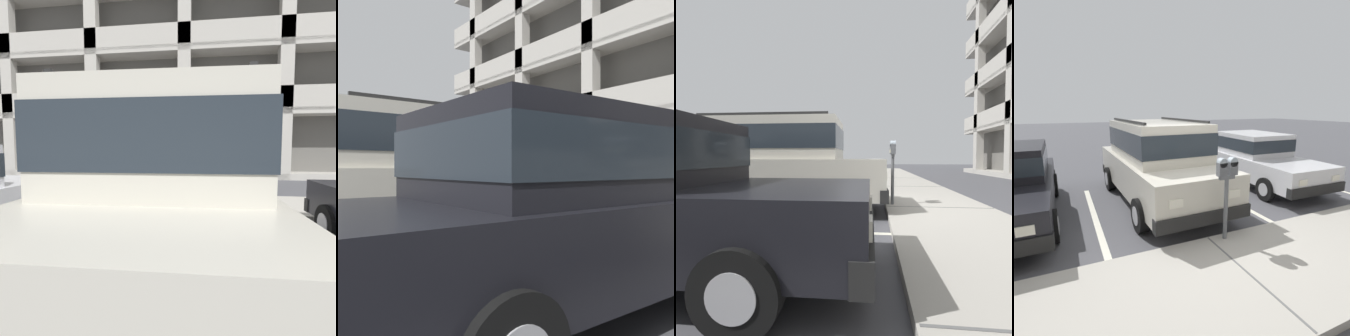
{
  "view_description": "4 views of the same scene",
  "coord_description": "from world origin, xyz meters",
  "views": [
    {
      "loc": [
        0.47,
        -5.29,
        1.5
      ],
      "look_at": [
        -0.18,
        -0.58,
        1.12
      ],
      "focal_mm": 28.0,
      "sensor_mm": 36.0,
      "label": 1
    },
    {
      "loc": [
        5.42,
        -4.65,
        1.13
      ],
      "look_at": [
        0.07,
        -0.73,
        1.13
      ],
      "focal_mm": 40.0,
      "sensor_mm": 36.0,
      "label": 2
    },
    {
      "loc": [
        5.62,
        -0.07,
        1.16
      ],
      "look_at": [
        0.01,
        -0.71,
        0.93
      ],
      "focal_mm": 28.0,
      "sensor_mm": 36.0,
      "label": 3
    },
    {
      "loc": [
        2.12,
        3.79,
        2.31
      ],
      "look_at": [
        0.01,
        -0.83,
        1.13
      ],
      "focal_mm": 28.0,
      "sensor_mm": 36.0,
      "label": 4
    }
  ],
  "objects": [
    {
      "name": "ground_plane",
      "position": [
        0.0,
        0.0,
        -0.05
      ],
      "size": [
        80.0,
        80.0,
        0.1
      ],
      "color": "#4C4C51"
    },
    {
      "name": "sidewalk",
      "position": [
        0.0,
        1.3,
        0.06
      ],
      "size": [
        40.0,
        2.2,
        0.12
      ],
      "color": "#ADA89E",
      "rests_on": "ground_plane"
    },
    {
      "name": "parking_stall_lines",
      "position": [
        1.65,
        -1.4,
        0.0
      ],
      "size": [
        13.3,
        4.8,
        0.01
      ],
      "color": "silver",
      "rests_on": "ground_plane"
    },
    {
      "name": "silver_suv",
      "position": [
        0.06,
        -2.23,
        1.09
      ],
      "size": [
        2.1,
        4.82,
        2.03
      ],
      "rotation": [
        0.0,
        0.0,
        0.02
      ],
      "color": "beige",
      "rests_on": "ground_plane"
    },
    {
      "name": "red_sedan",
      "position": [
        -3.28,
        -2.53,
        0.82
      ],
      "size": [
        1.91,
        4.52,
        1.54
      ],
      "rotation": [
        0.0,
        0.0,
        -0.02
      ],
      "color": "silver",
      "rests_on": "ground_plane"
    },
    {
      "name": "dark_hatchback",
      "position": [
        3.26,
        -2.42,
        0.82
      ],
      "size": [
        1.88,
        4.5,
        1.54
      ],
      "rotation": [
        0.0,
        0.0,
        0.01
      ],
      "color": "black",
      "rests_on": "ground_plane"
    },
    {
      "name": "parking_meter_near",
      "position": [
        -0.25,
        0.35,
        1.17
      ],
      "size": [
        0.35,
        0.12,
        1.41
      ],
      "color": "#595B60",
      "rests_on": "sidewalk"
    }
  ]
}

